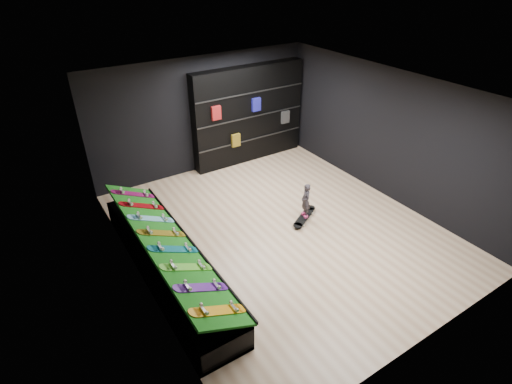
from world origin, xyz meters
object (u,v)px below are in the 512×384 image
display_rack (167,263)px  floor_skateboard (304,217)px  child (305,207)px  back_shelving (249,115)px

display_rack → floor_skateboard: size_ratio=4.59×
floor_skateboard → display_rack: bearing=150.9°
child → back_shelving: bearing=-170.2°
child → floor_skateboard: bearing=180.0°
back_shelving → floor_skateboard: bearing=-100.2°
floor_skateboard → child: 0.28m
display_rack → back_shelving: size_ratio=1.37×
display_rack → child: (3.22, 0.02, 0.08)m
display_rack → child: bearing=0.4°
floor_skateboard → back_shelving: bearing=50.3°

